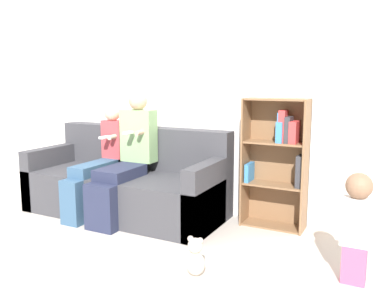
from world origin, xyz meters
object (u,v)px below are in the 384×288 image
toddler_standing (357,223)px  bookshelf (278,156)px  couch (127,185)px  teddy_bear (195,257)px  child_seated (97,160)px  adult_seated (127,155)px

toddler_standing → bookshelf: 1.19m
couch → teddy_bear: 1.60m
child_seated → toddler_standing: 2.61m
teddy_bear → couch: bearing=143.7°
couch → adult_seated: 0.38m
couch → bookshelf: bearing=12.1°
couch → adult_seated: adult_seated is taller
couch → child_seated: (-0.26, -0.16, 0.27)m
child_seated → bookshelf: 1.86m
adult_seated → teddy_bear: size_ratio=4.38×
couch → teddy_bear: size_ratio=7.16×
child_seated → bookshelf: bearing=15.2°
couch → toddler_standing: (2.31, -0.53, 0.13)m
bookshelf → teddy_bear: size_ratio=4.21×
bookshelf → adult_seated: bearing=-162.5°
couch → child_seated: 0.41m
couch → child_seated: bearing=-148.7°
adult_seated → toddler_standing: adult_seated is taller
toddler_standing → teddy_bear: 1.15m
child_seated → teddy_bear: (1.55, -0.78, -0.44)m
adult_seated → toddler_standing: 2.27m
toddler_standing → bookshelf: (-0.79, 0.86, 0.25)m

